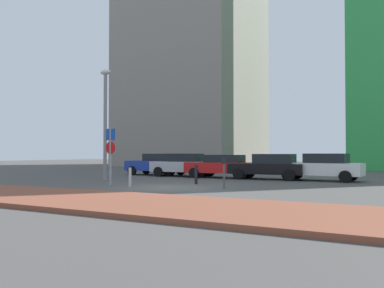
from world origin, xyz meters
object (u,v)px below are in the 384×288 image
at_px(parked_car_black, 269,166).
at_px(street_lamp, 105,114).
at_px(parked_car_white, 321,167).
at_px(parking_meter, 224,168).
at_px(parked_car_silver, 184,165).
at_px(traffic_bollard_near, 130,177).
at_px(traffic_bollard_mid, 196,174).
at_px(parked_car_blue, 158,164).
at_px(parking_sign_post, 110,150).
at_px(parked_car_red, 223,166).

xyz_separation_m(parked_car_black, street_lamp, (-7.95, -5.24, 2.99)).
relative_size(parked_car_white, parking_meter, 3.41).
bearing_deg(parked_car_silver, parked_car_black, -1.31).
height_order(parked_car_white, traffic_bollard_near, parked_car_white).
distance_m(parked_car_black, traffic_bollard_mid, 5.62).
xyz_separation_m(parked_car_blue, street_lamp, (0.24, -5.78, 2.98)).
xyz_separation_m(parking_sign_post, parking_meter, (5.26, 1.32, -0.83)).
bearing_deg(street_lamp, parked_car_red, 46.55).
bearing_deg(parked_car_blue, parking_sign_post, -70.57).
bearing_deg(parked_car_blue, traffic_bollard_mid, -43.34).
bearing_deg(parking_sign_post, parked_car_black, 57.58).
bearing_deg(parked_car_red, street_lamp, -133.45).
height_order(parked_car_silver, parking_meter, parked_car_silver).
height_order(parked_car_white, traffic_bollard_mid, parked_car_white).
height_order(parking_meter, traffic_bollard_mid, parking_meter).
height_order(parked_car_blue, parked_car_black, parked_car_blue).
xyz_separation_m(parking_sign_post, street_lamp, (-2.80, 2.87, 2.05)).
xyz_separation_m(street_lamp, traffic_bollard_mid, (5.84, 0.04, -3.28)).
height_order(parked_car_blue, parked_car_white, parked_car_white).
bearing_deg(parked_car_blue, parked_car_red, -5.94).
xyz_separation_m(parked_car_blue, parking_meter, (8.31, -7.32, 0.10)).
relative_size(parked_car_red, street_lamp, 0.73).
distance_m(parked_car_silver, traffic_bollard_mid, 6.50).
relative_size(parked_car_black, parking_sign_post, 1.62).
bearing_deg(parking_meter, traffic_bollard_near, -164.13).
distance_m(parked_car_blue, parked_car_white, 11.12).
relative_size(parked_car_white, street_lamp, 0.74).
relative_size(street_lamp, traffic_bollard_near, 7.18).
xyz_separation_m(parked_car_blue, parked_car_red, (5.20, -0.54, -0.03)).
bearing_deg(traffic_bollard_near, parking_meter, 15.87).
relative_size(parked_car_silver, parked_car_white, 0.96).
xyz_separation_m(parked_car_red, parked_car_white, (5.91, 0.21, 0.03)).
xyz_separation_m(traffic_bollard_near, traffic_bollard_mid, (1.98, 2.78, 0.05)).
relative_size(traffic_bollard_near, traffic_bollard_mid, 0.90).
bearing_deg(parking_meter, parked_car_red, 114.62).
bearing_deg(parked_car_red, parked_car_white, 2.01).
distance_m(parked_car_white, parking_sign_post, 11.62).
bearing_deg(parked_car_white, parked_car_red, -177.99).
xyz_separation_m(parked_car_silver, street_lamp, (-2.14, -5.37, 2.99)).
height_order(parked_car_red, parking_sign_post, parking_sign_post).
height_order(parking_sign_post, traffic_bollard_mid, parking_sign_post).
relative_size(parked_car_silver, parking_meter, 3.27).
bearing_deg(parked_car_red, parking_meter, -65.38).
bearing_deg(street_lamp, parked_car_blue, 92.42).
bearing_deg(traffic_bollard_near, parked_car_black, 62.82).
bearing_deg(parked_car_red, parked_car_silver, 177.23).
distance_m(parked_car_blue, parking_sign_post, 9.21).
height_order(parked_car_blue, traffic_bollard_mid, parked_car_blue).
distance_m(parked_car_red, street_lamp, 7.81).
xyz_separation_m(parked_car_silver, traffic_bollard_near, (1.72, -8.11, -0.34)).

